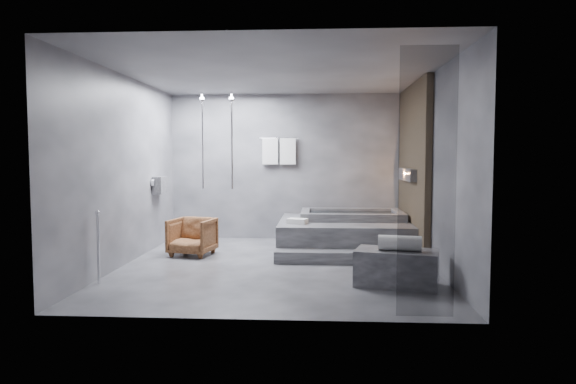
{
  "coord_description": "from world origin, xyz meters",
  "views": [
    {
      "loc": [
        0.61,
        -7.42,
        1.61
      ],
      "look_at": [
        0.15,
        0.3,
        1.07
      ],
      "focal_mm": 32.0,
      "sensor_mm": 36.0,
      "label": 1
    }
  ],
  "objects": [
    {
      "name": "tub_deck",
      "position": [
        1.05,
        1.45,
        0.25
      ],
      "size": [
        2.2,
        2.0,
        0.5
      ],
      "primitive_type": "cube",
      "color": "#38383B",
      "rests_on": "ground"
    },
    {
      "name": "room",
      "position": [
        0.4,
        0.24,
        1.73
      ],
      "size": [
        5.0,
        5.04,
        2.82
      ],
      "color": "#323335",
      "rests_on": "ground"
    },
    {
      "name": "deck_towel",
      "position": [
        0.27,
        0.95,
        0.54
      ],
      "size": [
        0.36,
        0.3,
        0.08
      ],
      "primitive_type": "cube",
      "rotation": [
        0.0,
        0.0,
        -0.27
      ],
      "color": "white",
      "rests_on": "tub_deck"
    },
    {
      "name": "concrete_bench",
      "position": [
        1.58,
        -1.08,
        0.22
      ],
      "size": [
        1.1,
        0.78,
        0.45
      ],
      "primitive_type": "cube",
      "rotation": [
        0.0,
        0.0,
        -0.26
      ],
      "color": "#363638",
      "rests_on": "ground"
    },
    {
      "name": "driftwood_chair",
      "position": [
        -1.44,
        0.73,
        0.3
      ],
      "size": [
        0.76,
        0.78,
        0.61
      ],
      "primitive_type": "imported",
      "rotation": [
        0.0,
        0.0,
        -0.2
      ],
      "color": "#402110",
      "rests_on": "ground"
    },
    {
      "name": "rolled_towel",
      "position": [
        1.61,
        -1.11,
        0.54
      ],
      "size": [
        0.55,
        0.27,
        0.19
      ],
      "primitive_type": "cylinder",
      "rotation": [
        0.0,
        1.57,
        -0.16
      ],
      "color": "white",
      "rests_on": "concrete_bench"
    },
    {
      "name": "tub_step",
      "position": [
        1.05,
        0.27,
        0.09
      ],
      "size": [
        2.2,
        0.36,
        0.18
      ],
      "primitive_type": "cube",
      "color": "#38383B",
      "rests_on": "ground"
    }
  ]
}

